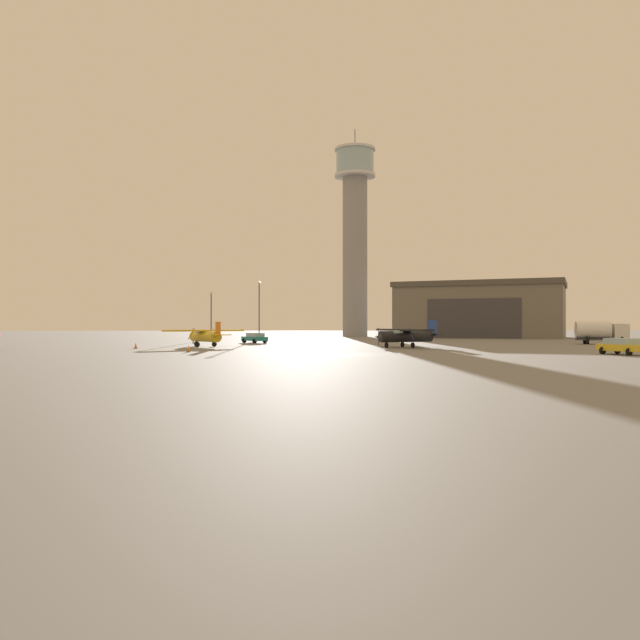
# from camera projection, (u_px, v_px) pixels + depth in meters

# --- Properties ---
(ground_plane) EXTENTS (400.00, 400.00, 0.00)m
(ground_plane) POSITION_uv_depth(u_px,v_px,m) (347.00, 354.00, 52.73)
(ground_plane) COLOR slate
(control_tower) EXTENTS (8.48, 8.48, 43.19)m
(control_tower) POSITION_uv_depth(u_px,v_px,m) (355.00, 229.00, 130.30)
(control_tower) COLOR gray
(control_tower) RESTS_ON ground_plane
(hangar) EXTENTS (35.77, 29.51, 10.61)m
(hangar) POSITION_uv_depth(u_px,v_px,m) (481.00, 310.00, 121.25)
(hangar) COLOR #6B665B
(hangar) RESTS_ON ground_plane
(airplane_yellow) EXTENTS (8.61, 7.30, 2.82)m
(airplane_yellow) POSITION_uv_depth(u_px,v_px,m) (205.00, 335.00, 70.55)
(airplane_yellow) COLOR gold
(airplane_yellow) RESTS_ON ground_plane
(airplane_black) EXTENTS (7.79, 9.85, 2.96)m
(airplane_black) POSITION_uv_depth(u_px,v_px,m) (407.00, 335.00, 68.16)
(airplane_black) COLOR black
(airplane_black) RESTS_ON ground_plane
(truck_fuel_tanker_white) EXTENTS (6.52, 4.03, 2.92)m
(truck_fuel_tanker_white) POSITION_uv_depth(u_px,v_px,m) (601.00, 331.00, 79.96)
(truck_fuel_tanker_white) COLOR #38383D
(truck_fuel_tanker_white) RESTS_ON ground_plane
(car_teal) EXTENTS (3.86, 4.58, 1.37)m
(car_teal) POSITION_uv_depth(u_px,v_px,m) (255.00, 338.00, 84.74)
(car_teal) COLOR teal
(car_teal) RESTS_ON ground_plane
(car_yellow) EXTENTS (3.27, 4.43, 1.37)m
(car_yellow) POSITION_uv_depth(u_px,v_px,m) (623.00, 346.00, 52.25)
(car_yellow) COLOR gold
(car_yellow) RESTS_ON ground_plane
(light_post_west) EXTENTS (0.44, 0.44, 9.64)m
(light_post_west) POSITION_uv_depth(u_px,v_px,m) (259.00, 306.00, 104.65)
(light_post_west) COLOR #38383D
(light_post_west) RESTS_ON ground_plane
(light_post_north) EXTENTS (0.44, 0.44, 8.05)m
(light_post_north) POSITION_uv_depth(u_px,v_px,m) (211.00, 311.00, 105.34)
(light_post_north) COLOR #38383D
(light_post_north) RESTS_ON ground_plane
(traffic_cone_near_left) EXTENTS (0.36, 0.36, 0.62)m
(traffic_cone_near_left) POSITION_uv_depth(u_px,v_px,m) (136.00, 346.00, 65.71)
(traffic_cone_near_left) COLOR black
(traffic_cone_near_left) RESTS_ON ground_plane
(traffic_cone_near_right) EXTENTS (0.36, 0.36, 0.67)m
(traffic_cone_near_right) POSITION_uv_depth(u_px,v_px,m) (188.00, 348.00, 57.38)
(traffic_cone_near_right) COLOR black
(traffic_cone_near_right) RESTS_ON ground_plane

